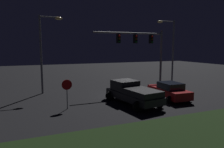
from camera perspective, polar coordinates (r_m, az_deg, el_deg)
ground_plane at (r=19.96m, az=3.46°, el=-5.99°), size 80.00×80.00×0.00m
grass_median at (r=12.50m, az=23.45°, el=-14.59°), size 24.07×5.33×0.10m
pickup_truck at (r=17.12m, az=5.46°, el=-4.82°), size 3.40×5.63×1.80m
car_sedan at (r=19.33m, az=15.36°, el=-4.43°), size 2.60×4.47×1.51m
traffic_signal_gantry at (r=23.40m, az=8.47°, el=7.99°), size 8.32×0.56×6.50m
street_lamp_left at (r=21.69m, az=-17.81°, el=7.67°), size 2.25×0.44×7.70m
street_lamp_right at (r=26.69m, az=15.60°, el=7.84°), size 2.49×0.44×7.85m
stop_sign at (r=15.77m, az=-12.26°, el=-3.91°), size 0.76×0.08×2.23m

